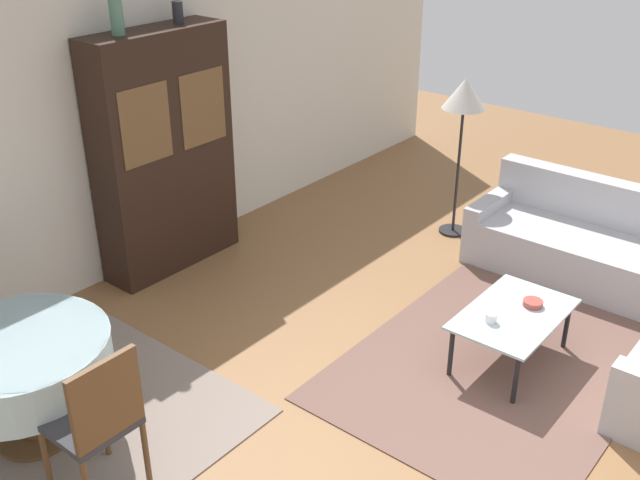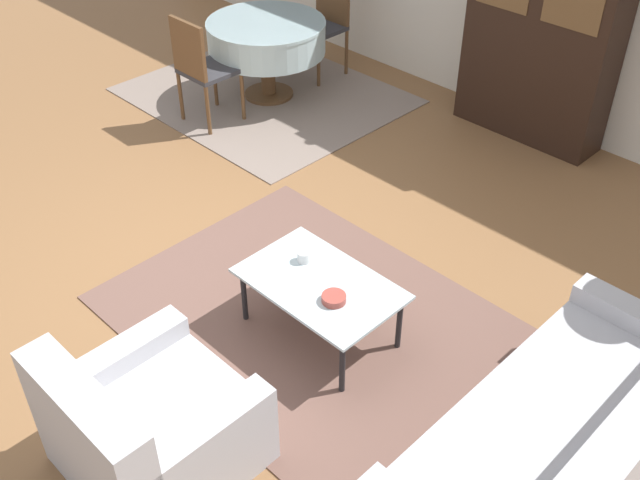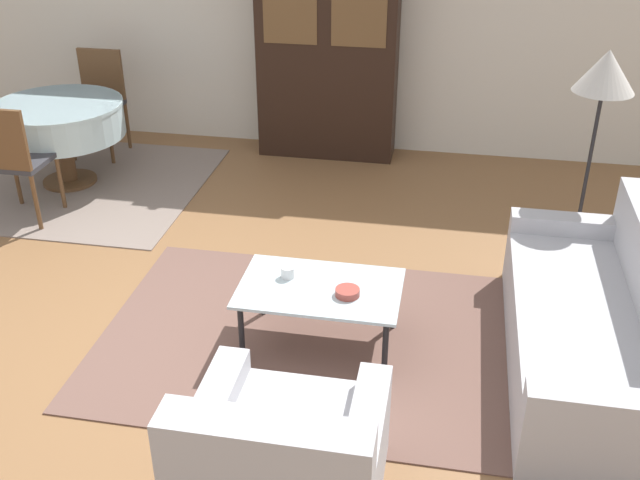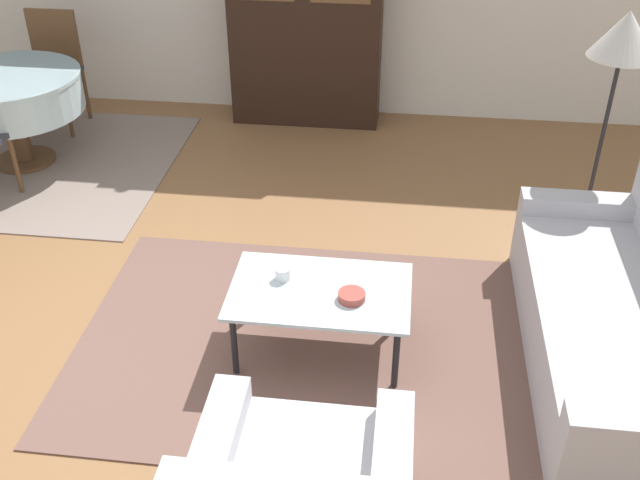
% 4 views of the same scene
% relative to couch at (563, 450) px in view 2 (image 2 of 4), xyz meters
% --- Properties ---
extents(ground_plane, '(14.00, 14.00, 0.00)m').
position_rel_couch_xyz_m(ground_plane, '(-2.63, -0.28, -0.30)').
color(ground_plane, brown).
extents(area_rug, '(2.70, 1.93, 0.01)m').
position_rel_couch_xyz_m(area_rug, '(-1.70, -0.02, -0.29)').
color(area_rug, brown).
rests_on(area_rug, ground_plane).
extents(dining_rug, '(2.48, 2.09, 0.01)m').
position_rel_couch_xyz_m(dining_rug, '(-4.39, 1.91, -0.29)').
color(dining_rug, gray).
rests_on(dining_rug, ground_plane).
extents(couch, '(0.88, 2.02, 0.83)m').
position_rel_couch_xyz_m(couch, '(0.00, 0.00, 0.00)').
color(couch, '#B2B2B7').
rests_on(couch, ground_plane).
extents(armchair, '(0.89, 0.89, 0.81)m').
position_rel_couch_xyz_m(armchair, '(-1.58, -1.38, -0.00)').
color(armchair, '#B2B2B7').
rests_on(armchair, ground_plane).
extents(coffee_table, '(0.98, 0.62, 0.42)m').
position_rel_couch_xyz_m(coffee_table, '(-1.65, -0.06, 0.09)').
color(coffee_table, black).
rests_on(coffee_table, area_rug).
extents(display_cabinet, '(1.31, 0.40, 2.15)m').
position_rel_couch_xyz_m(display_cabinet, '(-2.17, 3.10, 0.78)').
color(display_cabinet, black).
rests_on(display_cabinet, ground_plane).
extents(dining_table, '(1.13, 1.13, 0.75)m').
position_rel_couch_xyz_m(dining_table, '(-4.36, 1.94, 0.31)').
color(dining_table, brown).
rests_on(dining_table, dining_rug).
extents(dining_chair_near, '(0.44, 0.44, 1.00)m').
position_rel_couch_xyz_m(dining_chair_near, '(-4.36, 1.15, 0.28)').
color(dining_chair_near, brown).
rests_on(dining_chair_near, dining_rug).
extents(dining_chair_far, '(0.44, 0.44, 1.00)m').
position_rel_couch_xyz_m(dining_chair_far, '(-4.36, 2.72, 0.28)').
color(dining_chair_far, brown).
rests_on(dining_chair_far, dining_rug).
extents(cup, '(0.08, 0.08, 0.07)m').
position_rel_couch_xyz_m(cup, '(-1.87, 0.01, 0.17)').
color(cup, white).
rests_on(cup, coffee_table).
extents(bowl, '(0.15, 0.15, 0.04)m').
position_rel_couch_xyz_m(bowl, '(-1.47, -0.12, 0.15)').
color(bowl, '#9E4238').
rests_on(bowl, coffee_table).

